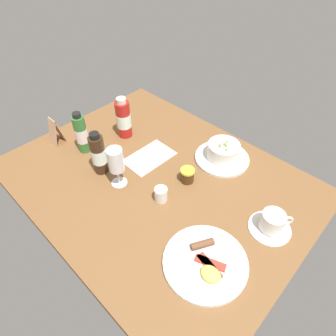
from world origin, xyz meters
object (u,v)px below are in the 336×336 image
(creamer_jug, at_px, (161,194))
(jam_jar, at_px, (187,175))
(sauce_bottle_red, at_px, (124,119))
(breakfast_plate, at_px, (206,263))
(sauce_bottle_green, at_px, (82,134))
(sauce_bottle_brown, at_px, (99,154))
(porridge_bowl, at_px, (223,153))
(coffee_cup, at_px, (272,223))
(wine_glass, at_px, (116,162))
(menu_card, at_px, (55,131))
(cutlery_setting, at_px, (149,157))

(creamer_jug, xyz_separation_m, jam_jar, (-0.01, -0.13, 0.00))
(sauce_bottle_red, xyz_separation_m, breakfast_plate, (-0.64, 0.24, -0.07))
(sauce_bottle_green, distance_m, sauce_bottle_brown, 0.15)
(porridge_bowl, xyz_separation_m, creamer_jug, (0.03, 0.32, -0.01))
(coffee_cup, bearing_deg, jam_jar, 4.17)
(wine_glass, bearing_deg, coffee_cup, -157.65)
(menu_card, bearing_deg, breakfast_plate, 179.66)
(cutlery_setting, bearing_deg, wine_glass, 97.62)
(jam_jar, bearing_deg, sauce_bottle_brown, 34.49)
(porridge_bowl, distance_m, sauce_bottle_brown, 0.48)
(cutlery_setting, relative_size, breakfast_plate, 0.81)
(sauce_bottle_brown, bearing_deg, sauce_bottle_green, -9.88)
(jam_jar, bearing_deg, wine_glass, 46.61)
(sauce_bottle_green, distance_m, sauce_bottle_red, 0.19)
(porridge_bowl, bearing_deg, sauce_bottle_green, 37.93)
(porridge_bowl, relative_size, menu_card, 1.91)
(breakfast_plate, height_order, menu_card, menu_card)
(wine_glass, xyz_separation_m, menu_card, (0.38, 0.03, -0.05))
(coffee_cup, relative_size, sauce_bottle_brown, 0.76)
(cutlery_setting, relative_size, sauce_bottle_brown, 1.12)
(porridge_bowl, bearing_deg, jam_jar, 82.69)
(porridge_bowl, height_order, sauce_bottle_green, sauce_bottle_green)
(porridge_bowl, bearing_deg, menu_card, 34.37)
(wine_glass, bearing_deg, sauce_bottle_brown, 2.75)
(creamer_jug, height_order, sauce_bottle_red, sauce_bottle_red)
(wine_glass, relative_size, menu_card, 1.42)
(wine_glass, height_order, breakfast_plate, wine_glass)
(porridge_bowl, height_order, cutlery_setting, porridge_bowl)
(coffee_cup, height_order, creamer_jug, coffee_cup)
(jam_jar, bearing_deg, breakfast_plate, 140.26)
(breakfast_plate, distance_m, menu_card, 0.81)
(breakfast_plate, bearing_deg, porridge_bowl, -59.63)
(porridge_bowl, relative_size, cutlery_setting, 1.08)
(jam_jar, distance_m, breakfast_plate, 0.34)
(cutlery_setting, bearing_deg, creamer_jug, 147.75)
(sauce_bottle_red, bearing_deg, cutlery_setting, 169.78)
(coffee_cup, distance_m, sauce_bottle_brown, 0.64)
(porridge_bowl, height_order, breakfast_plate, porridge_bowl)
(sauce_bottle_red, bearing_deg, coffee_cup, -179.73)
(creamer_jug, bearing_deg, sauce_bottle_green, 3.99)
(porridge_bowl, bearing_deg, sauce_bottle_red, 22.16)
(sauce_bottle_green, bearing_deg, menu_card, 19.94)
(coffee_cup, xyz_separation_m, creamer_jug, (0.34, 0.16, -0.00))
(sauce_bottle_green, height_order, breakfast_plate, sauce_bottle_green)
(porridge_bowl, xyz_separation_m, sauce_bottle_red, (0.40, 0.16, 0.05))
(creamer_jug, distance_m, sauce_bottle_green, 0.42)
(coffee_cup, relative_size, menu_card, 1.20)
(creamer_jug, xyz_separation_m, menu_card, (0.55, 0.08, 0.03))
(cutlery_setting, relative_size, sauce_bottle_green, 1.10)
(porridge_bowl, relative_size, wine_glass, 1.35)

